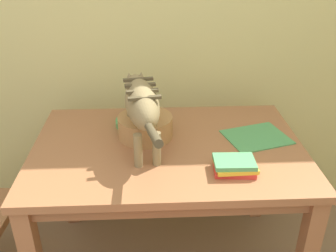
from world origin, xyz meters
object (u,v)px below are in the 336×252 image
book_stack (235,166)px  wicker_basket (145,126)px  dining_table (168,162)px  coffee_mug (137,112)px  magazine (256,137)px  saucer_bowl (137,122)px  cat (141,103)px

book_stack → wicker_basket: bearing=139.0°
dining_table → coffee_mug: 0.30m
magazine → book_stack: 0.32m
saucer_bowl → book_stack: size_ratio=1.24×
coffee_mug → book_stack: coffee_mug is taller
coffee_mug → wicker_basket: size_ratio=0.51×
saucer_bowl → dining_table: bearing=-55.4°
cat → book_stack: (0.38, -0.22, -0.19)m
coffee_mug → wicker_basket: 0.13m
coffee_mug → saucer_bowl: bearing=180.0°
dining_table → magazine: size_ratio=4.38×
coffee_mug → wicker_basket: (0.04, -0.12, -0.02)m
saucer_bowl → wicker_basket: wicker_basket is taller
cat → coffee_mug: (-0.03, 0.22, -0.15)m
coffee_mug → magazine: bearing=-15.9°
saucer_bowl → wicker_basket: bearing=-70.5°
book_stack → wicker_basket: wicker_basket is taller
book_stack → wicker_basket: 0.49m
cat → magazine: (0.54, 0.05, -0.21)m
coffee_mug → book_stack: size_ratio=0.75×
saucer_bowl → book_stack: book_stack is taller
cat → saucer_bowl: bearing=90.0°
dining_table → book_stack: size_ratio=7.06×
wicker_basket → magazine: bearing=-4.4°
cat → saucer_bowl: size_ratio=3.32×
saucer_bowl → book_stack: 0.60m
cat → book_stack: 0.48m
cat → coffee_mug: cat is taller
dining_table → book_stack: 0.37m
magazine → wicker_basket: bearing=159.2°
magazine → coffee_mug: bearing=147.7°
magazine → saucer_bowl: bearing=147.8°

